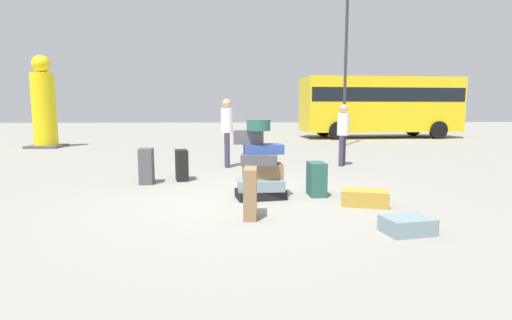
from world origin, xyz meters
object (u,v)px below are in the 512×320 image
(suitcase_tower, at_px, (260,167))
(person_tourist_with_camera, at_px, (227,127))
(suitcase_teal_foreground_far, at_px, (317,179))
(parked_bus, at_px, (379,103))
(suitcase_brown_foreground_near, at_px, (250,193))
(suitcase_charcoal_upright_blue, at_px, (146,166))
(yellow_dummy_statue, at_px, (44,107))
(lamp_post, at_px, (346,41))
(suitcase_tan_behind_tower, at_px, (364,198))
(person_bearded_onlooker, at_px, (343,129))
(suitcase_slate_left_side, at_px, (407,225))
(suitcase_black_white_trunk, at_px, (182,165))

(suitcase_tower, distance_m, person_tourist_with_camera, 3.61)
(suitcase_teal_foreground_far, xyz_separation_m, parked_bus, (6.28, 13.80, 1.54))
(suitcase_brown_foreground_near, xyz_separation_m, person_tourist_with_camera, (-0.42, 4.70, 0.70))
(suitcase_charcoal_upright_blue, distance_m, person_tourist_with_camera, 2.74)
(yellow_dummy_statue, bearing_deg, suitcase_charcoal_upright_blue, -53.91)
(suitcase_charcoal_upright_blue, distance_m, lamp_post, 10.75)
(suitcase_tan_behind_tower, relative_size, parked_bus, 0.08)
(yellow_dummy_statue, bearing_deg, person_bearded_onlooker, -28.40)
(person_tourist_with_camera, relative_size, lamp_post, 0.27)
(suitcase_tower, relative_size, suitcase_slate_left_side, 2.34)
(person_tourist_with_camera, bearing_deg, suitcase_tan_behind_tower, 21.96)
(suitcase_slate_left_side, height_order, parked_bus, parked_bus)
(suitcase_teal_foreground_far, bearing_deg, parked_bus, 63.44)
(suitcase_brown_foreground_near, relative_size, parked_bus, 0.08)
(suitcase_tower, distance_m, suitcase_charcoal_upright_blue, 2.58)
(yellow_dummy_statue, height_order, lamp_post, lamp_post)
(suitcase_teal_foreground_far, bearing_deg, suitcase_tan_behind_tower, -52.31)
(yellow_dummy_statue, bearing_deg, person_tourist_with_camera, -37.95)
(suitcase_brown_foreground_near, bearing_deg, suitcase_black_white_trunk, 118.77)
(suitcase_tower, xyz_separation_m, suitcase_tan_behind_tower, (1.58, -0.59, -0.40))
(yellow_dummy_statue, relative_size, lamp_post, 0.55)
(suitcase_charcoal_upright_blue, xyz_separation_m, person_tourist_with_camera, (1.56, 2.15, 0.69))
(suitcase_teal_foreground_far, xyz_separation_m, suitcase_slate_left_side, (0.66, -2.07, -0.19))
(yellow_dummy_statue, bearing_deg, parked_bus, 17.49)
(suitcase_tan_behind_tower, xyz_separation_m, yellow_dummy_statue, (-9.43, 9.75, 1.45))
(suitcase_brown_foreground_near, distance_m, person_tourist_with_camera, 4.77)
(suitcase_brown_foreground_near, bearing_deg, suitcase_charcoal_upright_blue, 131.82)
(suitcase_slate_left_side, distance_m, person_tourist_with_camera, 5.99)
(suitcase_black_white_trunk, distance_m, person_bearded_onlooker, 4.42)
(suitcase_charcoal_upright_blue, xyz_separation_m, suitcase_teal_foreground_far, (3.16, -1.24, -0.07))
(suitcase_brown_foreground_near, xyz_separation_m, lamp_post, (4.24, 10.44, 3.85))
(suitcase_black_white_trunk, distance_m, suitcase_slate_left_side, 4.83)
(person_bearded_onlooker, xyz_separation_m, yellow_dummy_statue, (-10.26, 5.55, 0.61))
(suitcase_slate_left_side, bearing_deg, suitcase_teal_foreground_far, 97.12)
(suitcase_black_white_trunk, distance_m, suitcase_charcoal_upright_blue, 0.73)
(suitcase_teal_foreground_far, height_order, suitcase_slate_left_side, suitcase_teal_foreground_far)
(suitcase_brown_foreground_near, relative_size, lamp_post, 0.11)
(suitcase_charcoal_upright_blue, xyz_separation_m, parked_bus, (9.44, 12.55, 1.48))
(suitcase_tan_behind_tower, height_order, person_bearded_onlooker, person_bearded_onlooker)
(suitcase_tower, relative_size, person_tourist_with_camera, 0.75)
(suitcase_tower, bearing_deg, lamp_post, 66.43)
(person_tourist_with_camera, xyz_separation_m, parked_bus, (7.88, 10.41, 0.79))
(suitcase_charcoal_upright_blue, height_order, suitcase_teal_foreground_far, suitcase_charcoal_upright_blue)
(suitcase_brown_foreground_near, bearing_deg, person_bearded_onlooker, 65.60)
(person_tourist_with_camera, xyz_separation_m, lamp_post, (4.66, 5.74, 3.15))
(suitcase_teal_foreground_far, xyz_separation_m, person_bearded_onlooker, (1.42, 3.49, 0.67))
(suitcase_teal_foreground_far, height_order, parked_bus, parked_bus)
(suitcase_charcoal_upright_blue, distance_m, suitcase_slate_left_side, 5.06)
(suitcase_charcoal_upright_blue, bearing_deg, parked_bus, 49.49)
(suitcase_teal_foreground_far, xyz_separation_m, person_tourist_with_camera, (-1.60, 3.39, 0.76))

